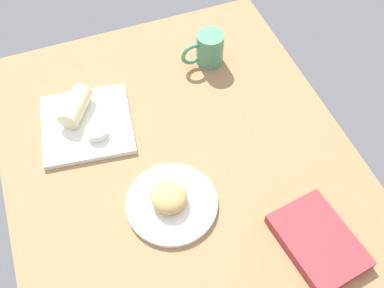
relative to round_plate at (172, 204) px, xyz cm
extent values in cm
cube|color=#9E754C|center=(-11.86, 6.51, -2.70)|extent=(110.00, 90.00, 4.00)
cylinder|color=white|center=(0.00, 0.00, 0.00)|extent=(22.50, 22.50, 1.40)
ellipsoid|color=tan|center=(-0.45, -0.47, 3.00)|extent=(10.40, 9.97, 4.61)
cube|color=white|center=(-31.28, -13.95, 0.10)|extent=(27.28, 27.28, 1.60)
cylinder|color=silver|center=(-26.20, -12.02, 2.17)|extent=(5.74, 5.74, 2.54)
cylinder|color=#C55627|center=(-26.20, -12.02, 3.14)|extent=(4.71, 4.71, 0.40)
cylinder|color=beige|center=(-35.35, -15.50, 3.77)|extent=(13.00, 11.34, 5.75)
cube|color=#A53338|center=(21.38, 28.37, 0.70)|extent=(23.45, 18.02, 2.80)
cylinder|color=#4C8C6B|center=(-42.91, 27.15, 4.43)|extent=(8.17, 8.17, 10.27)
cylinder|color=olive|center=(-42.91, 27.15, 8.97)|extent=(6.70, 6.70, 0.40)
torus|color=#4C8C6B|center=(-42.43, 21.40, 4.43)|extent=(1.81, 7.43, 7.36)
camera|label=1|loc=(49.33, -13.24, 98.05)|focal=41.91mm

